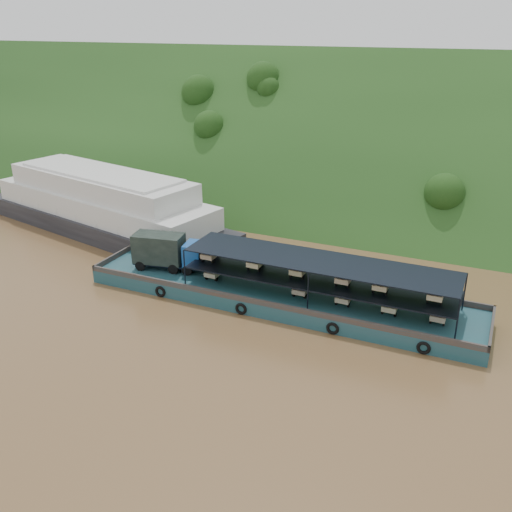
% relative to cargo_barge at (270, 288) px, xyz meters
% --- Properties ---
extents(ground, '(160.00, 160.00, 0.00)m').
position_rel_cargo_barge_xyz_m(ground, '(-0.13, -1.24, -1.13)').
color(ground, brown).
rests_on(ground, ground).
extents(hillside, '(140.00, 39.60, 39.60)m').
position_rel_cargo_barge_xyz_m(hillside, '(-0.13, 34.76, -1.13)').
color(hillside, '#1A3A15').
rests_on(hillside, ground).
extents(cargo_barge, '(35.00, 7.18, 4.57)m').
position_rel_cargo_barge_xyz_m(cargo_barge, '(0.00, 0.00, 0.00)').
color(cargo_barge, '#16464D').
rests_on(cargo_barge, ground).
extents(passenger_ferry, '(36.25, 16.17, 7.12)m').
position_rel_cargo_barge_xyz_m(passenger_ferry, '(-24.82, 8.87, 1.95)').
color(passenger_ferry, black).
rests_on(passenger_ferry, ground).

